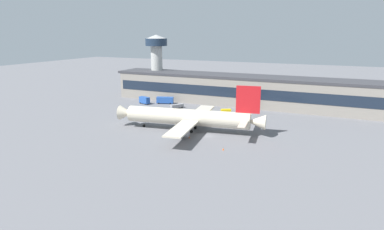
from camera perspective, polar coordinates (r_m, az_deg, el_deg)
name	(u,v)px	position (r m, az deg, el deg)	size (l,w,h in m)	color
ground_plane	(208,136)	(120.17, 2.75, -3.50)	(600.00, 600.00, 0.00)	slate
terminal_building	(252,91)	(171.36, 9.96, 3.99)	(146.27, 18.41, 14.56)	gray
airliner	(190,117)	(125.08, -0.38, -0.40)	(55.56, 47.33, 17.50)	beige
control_tower	(157,58)	(194.66, -5.89, 9.33)	(12.04, 12.04, 33.95)	#B7B7B2
catering_truck	(248,106)	(159.55, 9.32, 1.48)	(5.36, 7.63, 4.15)	gray
belt_loader	(177,106)	(163.29, -2.55, 1.51)	(5.10, 6.48, 1.95)	gray
fuel_truck	(165,100)	(174.48, -4.45, 2.51)	(8.85, 5.38, 3.35)	#2651A5
follow_me_car	(226,111)	(154.08, 5.68, 0.70)	(4.77, 3.80, 1.85)	yellow
stair_truck	(144,100)	(174.97, -7.92, 2.49)	(6.46, 4.28, 3.55)	#2651A5
traffic_cone_0	(223,149)	(106.29, 5.20, -5.65)	(0.55, 0.55, 0.69)	#F2590C
traffic_cone_1	(189,137)	(117.81, -0.44, -3.69)	(0.46, 0.46, 0.57)	#F2590C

